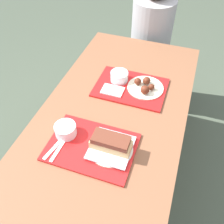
{
  "coord_description": "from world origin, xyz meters",
  "views": [
    {
      "loc": [
        0.3,
        -0.86,
        1.74
      ],
      "look_at": [
        0.01,
        -0.02,
        0.8
      ],
      "focal_mm": 40.0,
      "sensor_mm": 36.0,
      "label": 1
    }
  ],
  "objects": [
    {
      "name": "plastic_fork_near",
      "position": [
        -0.18,
        -0.29,
        0.77
      ],
      "size": [
        0.05,
        0.17,
        0.0
      ],
      "color": "white",
      "rests_on": "tray_near"
    },
    {
      "name": "bowl_coleslaw_near",
      "position": [
        -0.17,
        -0.21,
        0.8
      ],
      "size": [
        0.11,
        0.11,
        0.06
      ],
      "color": "silver",
      "rests_on": "tray_near"
    },
    {
      "name": "plastic_knife_near",
      "position": [
        -0.16,
        -0.29,
        0.77
      ],
      "size": [
        0.02,
        0.17,
        0.0
      ],
      "color": "white",
      "rests_on": "tray_near"
    },
    {
      "name": "condiment_packet",
      "position": [
        -0.02,
        -0.17,
        0.77
      ],
      "size": [
        0.04,
        0.03,
        0.01
      ],
      "color": "#3F3F47",
      "rests_on": "tray_near"
    },
    {
      "name": "wings_plate_far",
      "position": [
        0.12,
        0.25,
        0.79
      ],
      "size": [
        0.21,
        0.21,
        0.06
      ],
      "color": "beige",
      "rests_on": "tray_far"
    },
    {
      "name": "brisket_sandwich_plate",
      "position": [
        0.07,
        -0.22,
        0.8
      ],
      "size": [
        0.21,
        0.21,
        0.09
      ],
      "color": "beige",
      "rests_on": "tray_near"
    },
    {
      "name": "bowl_coleslaw_far",
      "position": [
        -0.05,
        0.27,
        0.8
      ],
      "size": [
        0.11,
        0.11,
        0.06
      ],
      "color": "silver",
      "rests_on": "tray_far"
    },
    {
      "name": "tray_far",
      "position": [
        0.04,
        0.24,
        0.76
      ],
      "size": [
        0.41,
        0.3,
        0.01
      ],
      "color": "red",
      "rests_on": "picnic_table"
    },
    {
      "name": "ground_plane",
      "position": [
        0.0,
        0.0,
        0.0
      ],
      "size": [
        12.0,
        12.0,
        0.0
      ],
      "primitive_type": "plane",
      "color": "#424C3D"
    },
    {
      "name": "picnic_table",
      "position": [
        0.0,
        0.0,
        0.65
      ],
      "size": [
        0.77,
        1.59,
        0.76
      ],
      "color": "brown",
      "rests_on": "ground_plane"
    },
    {
      "name": "picnic_bench_far",
      "position": [
        0.0,
        1.01,
        0.39
      ],
      "size": [
        0.74,
        0.28,
        0.47
      ],
      "color": "brown",
      "rests_on": "ground_plane"
    },
    {
      "name": "person_seated_across",
      "position": [
        -0.01,
        1.01,
        0.77
      ],
      "size": [
        0.33,
        0.33,
        0.71
      ],
      "color": "#9E9EA3",
      "rests_on": "picnic_bench_far"
    },
    {
      "name": "napkin_far",
      "position": [
        -0.05,
        0.17,
        0.77
      ],
      "size": [
        0.13,
        0.09,
        0.01
      ],
      "color": "white",
      "rests_on": "tray_far"
    },
    {
      "name": "tray_near",
      "position": [
        -0.02,
        -0.24,
        0.76
      ],
      "size": [
        0.41,
        0.3,
        0.01
      ],
      "color": "red",
      "rests_on": "picnic_table"
    }
  ]
}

